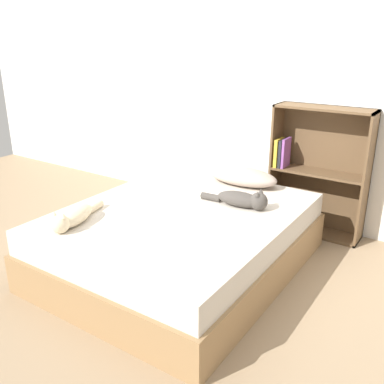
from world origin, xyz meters
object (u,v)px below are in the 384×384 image
Objects in this scene: bed at (181,239)px; cat_light at (73,217)px; cat_dark at (243,200)px; bookshelf at (318,170)px; pillow at (242,176)px.

cat_light is at bearing -127.12° from bed.
bookshelf is (0.26, 0.89, 0.05)m from cat_dark.
bed is at bearing -116.60° from bookshelf.
pillow is at bearing 83.29° from bed.
cat_dark is 0.93m from bookshelf.
cat_light reaches higher than bed.
bookshelf reaches higher than cat_dark.
cat_dark is (0.25, -0.46, -0.01)m from pillow.
cat_dark is at bearing -106.25° from bookshelf.
pillow is (0.09, 0.77, 0.31)m from bed.
bookshelf is at bearing 70.06° from cat_dark.
cat_light is 1.23m from cat_dark.
cat_light is at bearing -120.40° from bookshelf.
cat_light is 0.48× the size of bookshelf.
pillow is 1.19× the size of cat_light.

